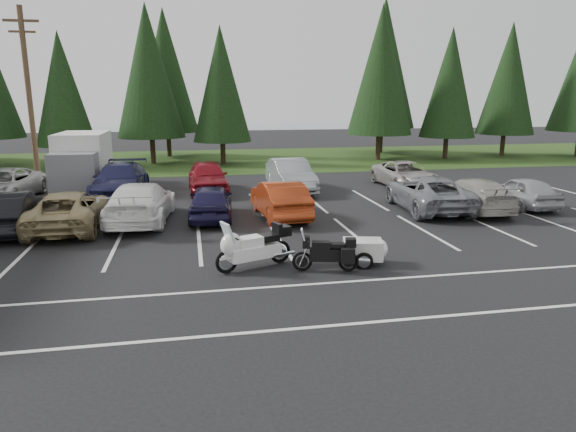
{
  "coord_description": "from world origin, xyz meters",
  "views": [
    {
      "loc": [
        -2.4,
        -15.76,
        4.76
      ],
      "look_at": [
        0.53,
        -0.5,
        1.15
      ],
      "focal_mm": 32.0,
      "sensor_mm": 36.0,
      "label": 1
    }
  ],
  "objects_px": {
    "car_near_5": "(280,199)",
    "car_near_2": "(69,210)",
    "box_truck": "(81,162)",
    "car_near_8": "(523,192)",
    "cargo_trailer": "(363,252)",
    "car_near_4": "(211,202)",
    "utility_pole": "(29,98)",
    "car_near_6": "(428,193)",
    "adventure_motorcycle": "(326,250)",
    "car_near_3": "(141,202)",
    "touring_motorcycle": "(254,243)",
    "car_far_0": "(2,185)",
    "car_far_3": "(291,175)",
    "car_far_2": "(208,177)",
    "car_near_1": "(9,212)",
    "car_far_1": "(120,181)",
    "car_far_4": "(405,175)",
    "car_near_7": "(472,194)"
  },
  "relations": [
    {
      "from": "car_near_6",
      "to": "car_near_4",
      "type": "bearing_deg",
      "value": 3.96
    },
    {
      "from": "box_truck",
      "to": "touring_motorcycle",
      "type": "xyz_separation_m",
      "value": [
        7.29,
        -14.4,
        -0.72
      ]
    },
    {
      "from": "car_near_3",
      "to": "car_far_1",
      "type": "height_order",
      "value": "car_far_1"
    },
    {
      "from": "car_near_5",
      "to": "car_near_2",
      "type": "bearing_deg",
      "value": -1.01
    },
    {
      "from": "car_near_6",
      "to": "car_far_4",
      "type": "distance_m",
      "value": 5.73
    },
    {
      "from": "car_near_2",
      "to": "car_far_2",
      "type": "distance_m",
      "value": 8.47
    },
    {
      "from": "utility_pole",
      "to": "car_near_5",
      "type": "relative_size",
      "value": 1.99
    },
    {
      "from": "car_near_3",
      "to": "adventure_motorcycle",
      "type": "relative_size",
      "value": 2.62
    },
    {
      "from": "car_near_5",
      "to": "car_far_2",
      "type": "bearing_deg",
      "value": -71.09
    },
    {
      "from": "box_truck",
      "to": "adventure_motorcycle",
      "type": "height_order",
      "value": "box_truck"
    },
    {
      "from": "car_near_6",
      "to": "car_far_2",
      "type": "xyz_separation_m",
      "value": [
        -9.11,
        6.02,
        0.05
      ]
    },
    {
      "from": "car_near_2",
      "to": "car_near_7",
      "type": "xyz_separation_m",
      "value": [
        16.24,
        0.12,
        -0.01
      ]
    },
    {
      "from": "car_near_5",
      "to": "car_near_6",
      "type": "distance_m",
      "value": 6.48
    },
    {
      "from": "car_far_1",
      "to": "car_far_2",
      "type": "height_order",
      "value": "car_far_1"
    },
    {
      "from": "box_truck",
      "to": "car_near_8",
      "type": "relative_size",
      "value": 1.42
    },
    {
      "from": "box_truck",
      "to": "car_near_2",
      "type": "bearing_deg",
      "value": -82.38
    },
    {
      "from": "car_near_6",
      "to": "adventure_motorcycle",
      "type": "xyz_separation_m",
      "value": [
        -6.38,
        -6.93,
        -0.13
      ]
    },
    {
      "from": "car_far_4",
      "to": "car_near_3",
      "type": "bearing_deg",
      "value": -158.93
    },
    {
      "from": "touring_motorcycle",
      "to": "adventure_motorcycle",
      "type": "distance_m",
      "value": 2.03
    },
    {
      "from": "car_near_5",
      "to": "car_far_0",
      "type": "bearing_deg",
      "value": -29.53
    },
    {
      "from": "box_truck",
      "to": "car_far_1",
      "type": "bearing_deg",
      "value": -49.13
    },
    {
      "from": "car_near_3",
      "to": "car_near_6",
      "type": "xyz_separation_m",
      "value": [
        11.9,
        -0.05,
        -0.03
      ]
    },
    {
      "from": "box_truck",
      "to": "cargo_trailer",
      "type": "distance_m",
      "value": 18.02
    },
    {
      "from": "car_near_6",
      "to": "car_near_8",
      "type": "bearing_deg",
      "value": -177.58
    },
    {
      "from": "car_near_4",
      "to": "car_near_5",
      "type": "distance_m",
      "value": 2.75
    },
    {
      "from": "car_near_2",
      "to": "car_far_1",
      "type": "distance_m",
      "value": 6.22
    },
    {
      "from": "car_near_8",
      "to": "adventure_motorcycle",
      "type": "relative_size",
      "value": 1.93
    },
    {
      "from": "utility_pole",
      "to": "car_near_8",
      "type": "height_order",
      "value": "utility_pole"
    },
    {
      "from": "box_truck",
      "to": "car_near_3",
      "type": "height_order",
      "value": "box_truck"
    },
    {
      "from": "utility_pole",
      "to": "car_near_8",
      "type": "distance_m",
      "value": 23.72
    },
    {
      "from": "car_far_2",
      "to": "car_near_1",
      "type": "bearing_deg",
      "value": -139.17
    },
    {
      "from": "cargo_trailer",
      "to": "car_near_4",
      "type": "bearing_deg",
      "value": 134.67
    },
    {
      "from": "car_near_2",
      "to": "car_near_6",
      "type": "relative_size",
      "value": 0.95
    },
    {
      "from": "car_near_6",
      "to": "car_far_0",
      "type": "distance_m",
      "value": 19.47
    },
    {
      "from": "car_far_2",
      "to": "car_near_8",
      "type": "bearing_deg",
      "value": -26.03
    },
    {
      "from": "car_near_2",
      "to": "car_near_5",
      "type": "distance_m",
      "value": 7.95
    },
    {
      "from": "utility_pole",
      "to": "car_near_6",
      "type": "height_order",
      "value": "utility_pole"
    },
    {
      "from": "box_truck",
      "to": "car_near_1",
      "type": "height_order",
      "value": "box_truck"
    },
    {
      "from": "car_near_1",
      "to": "car_near_6",
      "type": "xyz_separation_m",
      "value": [
        16.42,
        0.65,
        0.0
      ]
    },
    {
      "from": "touring_motorcycle",
      "to": "car_near_6",
      "type": "bearing_deg",
      "value": 15.7
    },
    {
      "from": "car_near_2",
      "to": "car_near_5",
      "type": "bearing_deg",
      "value": -177.23
    },
    {
      "from": "touring_motorcycle",
      "to": "car_near_8",
      "type": "bearing_deg",
      "value": 4.23
    },
    {
      "from": "car_far_2",
      "to": "car_near_6",
      "type": "bearing_deg",
      "value": -35.04
    },
    {
      "from": "utility_pole",
      "to": "car_near_3",
      "type": "bearing_deg",
      "value": -53.21
    },
    {
      "from": "car_far_3",
      "to": "car_far_2",
      "type": "bearing_deg",
      "value": 171.37
    },
    {
      "from": "adventure_motorcycle",
      "to": "touring_motorcycle",
      "type": "bearing_deg",
      "value": 172.95
    },
    {
      "from": "car_near_2",
      "to": "box_truck",
      "type": "bearing_deg",
      "value": -82.86
    },
    {
      "from": "car_far_4",
      "to": "adventure_motorcycle",
      "type": "distance_m",
      "value": 14.7
    },
    {
      "from": "car_near_6",
      "to": "car_far_4",
      "type": "relative_size",
      "value": 1.09
    },
    {
      "from": "car_near_4",
      "to": "car_near_8",
      "type": "bearing_deg",
      "value": -176.28
    }
  ]
}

